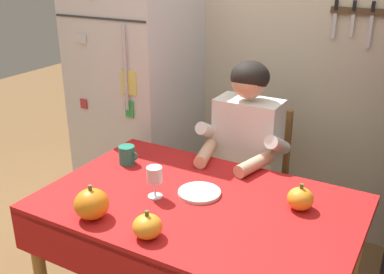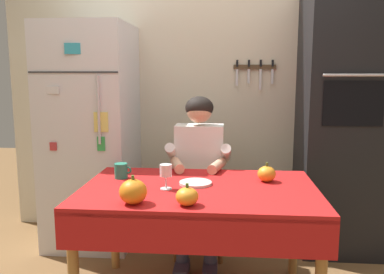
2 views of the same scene
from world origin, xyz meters
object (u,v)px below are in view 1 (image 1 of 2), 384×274
Objects in this scene: dining_table at (196,219)px; wine_glass at (154,176)px; serving_tray at (199,193)px; chair_behind_person at (253,176)px; seated_person at (242,153)px; pumpkin_small at (300,199)px; pumpkin_medium at (92,204)px; coffee_mug at (127,155)px; pumpkin_large at (147,226)px; refrigerator at (137,91)px.

dining_table is 9.43× the size of wine_glass.
chair_behind_person is at bearing 91.34° from serving_tray.
pumpkin_small is at bearing -43.12° from seated_person.
seated_person is (0.00, -0.19, 0.23)m from chair_behind_person.
pumpkin_medium reaches higher than pumpkin_small.
dining_table is 12.50× the size of coffee_mug.
seated_person reaches higher than coffee_mug.
pumpkin_small is (0.45, 0.50, 0.00)m from pumpkin_large.
wine_glass is (0.33, -0.23, 0.06)m from coffee_mug.
pumpkin_small is 0.61× the size of serving_tray.
pumpkin_medium is at bearing -135.12° from dining_table.
pumpkin_small is (0.46, -0.43, 0.05)m from seated_person.
pumpkin_large is 0.28m from pumpkin_medium.
coffee_mug is at bearing -58.21° from refrigerator.
refrigerator reaches higher than chair_behind_person.
seated_person reaches higher than serving_tray.
coffee_mug is at bearing 179.66° from pumpkin_small.
chair_behind_person is (0.91, -0.09, -0.39)m from refrigerator.
coffee_mug is 0.95× the size of pumpkin_large.
refrigerator reaches higher than dining_table.
dining_table is 1.51× the size of chair_behind_person.
refrigerator is 0.83m from coffee_mug.
coffee_mug is 0.54m from pumpkin_medium.
dining_table is at bearing -156.77° from pumpkin_small.
pumpkin_medium is at bearing -115.33° from wine_glass.
pumpkin_large is at bearing -52.85° from refrigerator.
refrigerator reaches higher than pumpkin_small.
refrigerator is 12.12× the size of wine_glass.
serving_tray is (0.01, 0.40, -0.04)m from pumpkin_large.
chair_behind_person reaches higher than pumpkin_small.
pumpkin_small reaches higher than serving_tray.
pumpkin_small is 0.45m from serving_tray.
refrigerator is 0.96m from seated_person.
seated_person is 10.57× the size of pumpkin_large.
seated_person reaches higher than pumpkin_medium.
dining_table is at bearing -42.91° from refrigerator.
pumpkin_large is at bearing -0.40° from pumpkin_medium.
coffee_mug is 0.92× the size of pumpkin_small.
pumpkin_small reaches higher than coffee_mug.
wine_glass reaches higher than coffee_mug.
pumpkin_large is at bearing -132.23° from pumpkin_small.
seated_person is 8.22× the size of pumpkin_medium.
pumpkin_large is at bearing -89.76° from seated_person.
pumpkin_large is at bearing -89.80° from chair_behind_person.
dining_table is 7.07× the size of serving_tray.
chair_behind_person is 1.18m from pumpkin_medium.
refrigerator is at bearing 129.38° from wine_glass.
pumpkin_large is (0.91, -1.20, -0.11)m from refrigerator.
refrigerator is at bearing 152.63° from pumpkin_small.
pumpkin_small is at bearing 13.04° from serving_tray.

